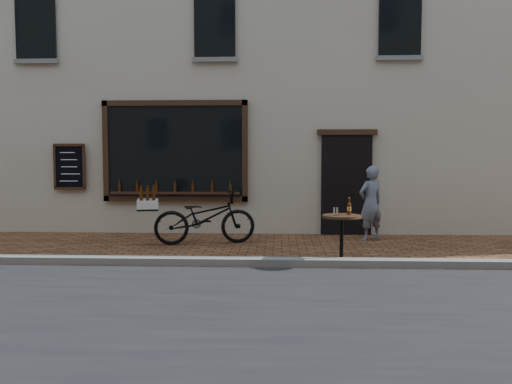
{
  "coord_description": "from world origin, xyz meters",
  "views": [
    {
      "loc": [
        0.42,
        -7.59,
        1.72
      ],
      "look_at": [
        0.01,
        1.2,
        1.1
      ],
      "focal_mm": 35.0,
      "sensor_mm": 36.0,
      "label": 1
    }
  ],
  "objects": [
    {
      "name": "pedestrian",
      "position": [
        2.31,
        2.73,
        0.77
      ],
      "size": [
        0.67,
        0.59,
        1.54
      ],
      "primitive_type": "imported",
      "rotation": [
        0.0,
        0.0,
        3.65
      ],
      "color": "slate",
      "rests_on": "ground"
    },
    {
      "name": "cargo_bicycle",
      "position": [
        -1.09,
        2.13,
        0.53
      ],
      "size": [
        2.38,
        1.16,
        1.12
      ],
      "rotation": [
        0.0,
        0.0,
        1.81
      ],
      "color": "black",
      "rests_on": "ground"
    },
    {
      "name": "ground",
      "position": [
        0.0,
        0.0,
        0.0
      ],
      "size": [
        90.0,
        90.0,
        0.0
      ],
      "primitive_type": "plane",
      "color": "#532F1B",
      "rests_on": "ground"
    },
    {
      "name": "bistro_table",
      "position": [
        1.42,
        0.35,
        0.57
      ],
      "size": [
        0.62,
        0.62,
        1.06
      ],
      "color": "black",
      "rests_on": "ground"
    },
    {
      "name": "kerb",
      "position": [
        0.0,
        0.2,
        0.06
      ],
      "size": [
        90.0,
        0.25,
        0.12
      ],
      "primitive_type": "cube",
      "color": "slate",
      "rests_on": "ground"
    },
    {
      "name": "shop_building",
      "position": [
        0.0,
        6.5,
        5.0
      ],
      "size": [
        28.0,
        6.2,
        10.0
      ],
      "color": "#C3B39A",
      "rests_on": "ground"
    }
  ]
}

